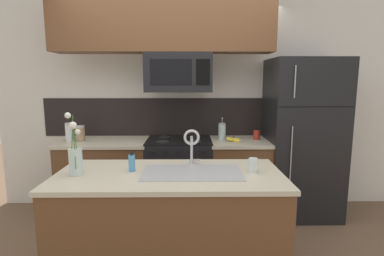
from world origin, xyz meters
The scene contains 20 objects.
ground_plane centered at (0.00, 0.00, 0.00)m, with size 10.00×10.00×0.00m, color brown.
rear_partition centered at (0.30, 1.28, 1.30)m, with size 5.20×0.10×2.60m, color silver.
splash_band centered at (0.00, 1.22, 1.15)m, with size 3.43×0.01×0.48m, color black.
back_counter_left centered at (-0.88, 0.90, 0.46)m, with size 1.03×0.65×0.91m.
back_counter_right centered at (0.71, 0.90, 0.46)m, with size 0.70×0.65×0.91m.
stove_range centered at (0.00, 0.90, 0.46)m, with size 0.76×0.64×0.93m.
microwave centered at (0.00, 0.88, 1.70)m, with size 0.74×0.40×0.43m.
upper_cabinet_band centered at (-0.17, 0.85, 2.21)m, with size 2.43×0.34×0.60m, color brown.
refrigerator centered at (1.46, 0.92, 0.93)m, with size 0.83×0.74×1.86m.
storage_jar_tall centered at (-1.28, 0.89, 1.02)m, with size 0.09×0.09×0.21m.
storage_jar_medium centered at (-1.15, 0.89, 1.00)m, with size 0.10×0.10×0.18m.
banana_bunch centered at (0.63, 0.84, 0.93)m, with size 0.19×0.12×0.08m.
french_press centered at (0.51, 0.96, 1.01)m, with size 0.09×0.09×0.27m.
coffee_tin centered at (0.93, 0.95, 0.97)m, with size 0.08×0.08×0.11m, color #B22D23.
island_counter centered at (-0.04, -0.35, 0.46)m, with size 1.74×0.79×0.91m.
kitchen_sink centered at (0.14, -0.35, 0.84)m, with size 0.76×0.42×0.16m.
sink_faucet centered at (0.14, -0.14, 1.11)m, with size 0.14×0.14×0.31m.
dish_soap_bottle centered at (-0.33, -0.30, 0.98)m, with size 0.06×0.05×0.16m.
drinking_glass centered at (0.61, -0.34, 0.97)m, with size 0.07×0.07×0.11m.
flower_vase centered at (-0.73, -0.39, 1.03)m, with size 0.10×0.14×0.47m.
Camera 1 is at (0.11, -2.57, 1.61)m, focal length 28.00 mm.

